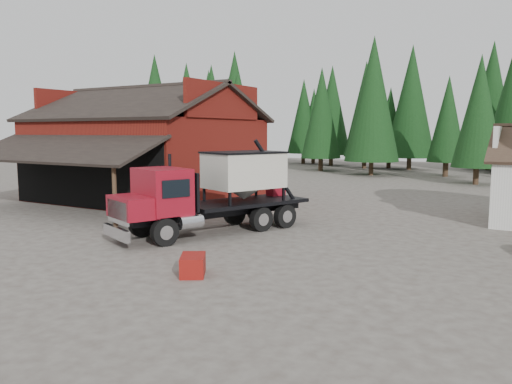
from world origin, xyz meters
The scene contains 8 objects.
ground centered at (0.00, 0.00, 0.00)m, with size 120.00×120.00×0.00m, color #4B423B.
red_barn centered at (-11.00, 9.90, 2.69)m, with size 12.80×13.63×7.18m.
conifer_backdrop centered at (0.00, 42.00, 0.00)m, with size 76.00×16.00×16.00m, color black, non-canonical shape.
near_pine_a centered at (-22.00, 28.00, 6.39)m, with size 4.40×4.40×11.40m.
near_pine_b centered at (6.00, 30.00, 5.89)m, with size 3.96×3.96×10.40m.
near_pine_d centered at (-4.00, 34.00, 7.39)m, with size 5.28×5.28×13.40m.
feed_truck centered at (-0.89, 3.27, 1.84)m, with size 5.41×8.95×3.94m.
equip_box centered at (2.22, -2.29, 0.30)m, with size 0.70×1.10×0.60m, color maroon.
Camera 1 is at (11.23, -13.77, 4.24)m, focal length 35.00 mm.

